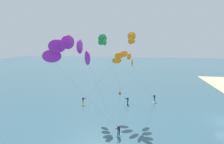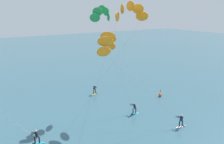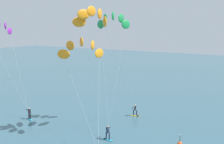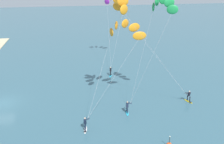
{
  "view_description": "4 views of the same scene",
  "coord_description": "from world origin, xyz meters",
  "px_view_note": "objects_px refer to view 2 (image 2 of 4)",
  "views": [
    {
      "loc": [
        -30.0,
        13.6,
        13.06
      ],
      "look_at": [
        5.34,
        19.76,
        6.87
      ],
      "focal_mm": 28.55,
      "sensor_mm": 36.0,
      "label": 1
    },
    {
      "loc": [
        -10.34,
        -3.65,
        13.67
      ],
      "look_at": [
        4.06,
        19.83,
        5.47
      ],
      "focal_mm": 32.83,
      "sensor_mm": 36.0,
      "label": 2
    },
    {
      "loc": [
        22.4,
        -8.87,
        12.72
      ],
      "look_at": [
        3.96,
        19.95,
        7.14
      ],
      "focal_mm": 45.69,
      "sensor_mm": 36.0,
      "label": 3
    },
    {
      "loc": [
        32.42,
        9.52,
        16.49
      ],
      "look_at": [
        5.26,
        14.55,
        5.7
      ],
      "focal_mm": 39.29,
      "sensor_mm": 36.0,
      "label": 4
    }
  ],
  "objects_px": {
    "kitesurfer_nearshore": "(111,46)",
    "kitesurfer_mid_water": "(104,19)",
    "marker_buoy": "(160,95)",
    "kitesurfer_downwind": "(128,17)"
  },
  "relations": [
    {
      "from": "kitesurfer_mid_water",
      "to": "kitesurfer_downwind",
      "type": "distance_m",
      "value": 4.71
    },
    {
      "from": "kitesurfer_nearshore",
      "to": "marker_buoy",
      "type": "xyz_separation_m",
      "value": [
        11.06,
        2.41,
        -9.49
      ]
    },
    {
      "from": "kitesurfer_downwind",
      "to": "kitesurfer_mid_water",
      "type": "bearing_deg",
      "value": 97.14
    },
    {
      "from": "kitesurfer_downwind",
      "to": "marker_buoy",
      "type": "bearing_deg",
      "value": 17.32
    },
    {
      "from": "kitesurfer_nearshore",
      "to": "marker_buoy",
      "type": "relative_size",
      "value": 8.27
    },
    {
      "from": "kitesurfer_mid_water",
      "to": "marker_buoy",
      "type": "relative_size",
      "value": 10.47
    },
    {
      "from": "kitesurfer_nearshore",
      "to": "kitesurfer_mid_water",
      "type": "height_order",
      "value": "kitesurfer_mid_water"
    },
    {
      "from": "marker_buoy",
      "to": "kitesurfer_mid_water",
      "type": "bearing_deg",
      "value": 169.08
    },
    {
      "from": "kitesurfer_mid_water",
      "to": "kitesurfer_downwind",
      "type": "height_order",
      "value": "kitesurfer_downwind"
    },
    {
      "from": "kitesurfer_nearshore",
      "to": "kitesurfer_mid_water",
      "type": "distance_m",
      "value": 5.37
    }
  ]
}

